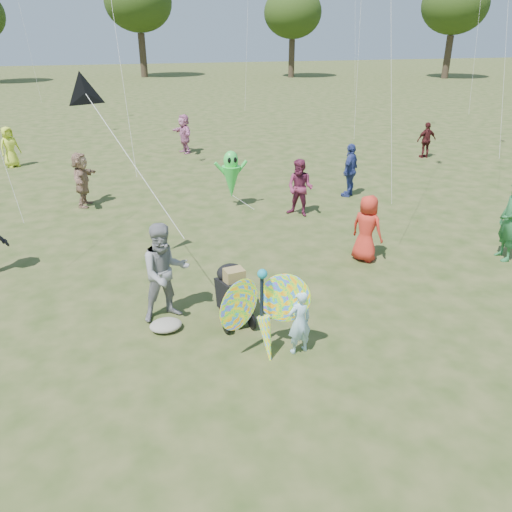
% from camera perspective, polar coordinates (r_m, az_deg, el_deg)
% --- Properties ---
extents(ground, '(160.00, 160.00, 0.00)m').
position_cam_1_polar(ground, '(8.70, 4.08, -10.42)').
color(ground, '#51592B').
rests_on(ground, ground).
extents(child_girl, '(0.47, 0.35, 1.17)m').
position_cam_1_polar(child_girl, '(8.31, 5.00, -7.50)').
color(child_girl, '#A8D5EE').
rests_on(child_girl, ground).
extents(adult_man, '(1.03, 0.87, 1.88)m').
position_cam_1_polar(adult_man, '(9.23, -10.34, -1.85)').
color(adult_man, gray).
rests_on(adult_man, ground).
extents(grey_bag, '(0.59, 0.48, 0.19)m').
position_cam_1_polar(grey_bag, '(9.25, -10.27, -7.80)').
color(grey_bag, gray).
rests_on(grey_bag, ground).
extents(crowd_a, '(0.83, 0.92, 1.58)m').
position_cam_1_polar(crowd_a, '(11.79, 12.55, 3.09)').
color(crowd_a, red).
rests_on(crowd_a, ground).
extents(crowd_c, '(1.02, 0.99, 1.71)m').
position_cam_1_polar(crowd_c, '(16.52, 10.72, 9.62)').
color(crowd_c, navy).
rests_on(crowd_c, ground).
extents(crowd_d, '(0.86, 1.61, 1.66)m').
position_cam_1_polar(crowd_d, '(16.16, -19.28, 8.26)').
color(crowd_d, '#9A755F').
rests_on(crowd_d, ground).
extents(crowd_e, '(1.01, 1.01, 1.65)m').
position_cam_1_polar(crowd_e, '(14.49, 5.05, 7.75)').
color(crowd_e, '#742646').
rests_on(crowd_e, ground).
extents(crowd_f, '(0.59, 0.77, 1.89)m').
position_cam_1_polar(crowd_f, '(12.92, 27.09, 3.57)').
color(crowd_f, '#276938').
rests_on(crowd_f, ground).
extents(crowd_g, '(0.91, 0.85, 1.57)m').
position_cam_1_polar(crowd_g, '(22.15, -26.33, 11.11)').
color(crowd_g, '#D3E736').
rests_on(crowd_g, ground).
extents(crowd_h, '(0.87, 0.36, 1.47)m').
position_cam_1_polar(crowd_h, '(22.65, 18.90, 12.42)').
color(crowd_h, '#441618').
rests_on(crowd_h, ground).
extents(crowd_j, '(0.89, 1.62, 1.67)m').
position_cam_1_polar(crowd_j, '(22.57, -8.21, 13.67)').
color(crowd_j, '#C4709F').
rests_on(crowd_j, ground).
extents(jogging_stroller, '(0.58, 1.09, 1.09)m').
position_cam_1_polar(jogging_stroller, '(9.16, -2.61, -3.97)').
color(jogging_stroller, black).
rests_on(jogging_stroller, ground).
extents(butterfly_kite, '(1.74, 0.75, 1.77)m').
position_cam_1_polar(butterfly_kite, '(8.09, 0.90, -6.58)').
color(butterfly_kite, '#FE2A28').
rests_on(butterfly_kite, ground).
extents(delta_kite_rig, '(1.89, 2.35, 2.77)m').
position_cam_1_polar(delta_kite_rig, '(10.45, -18.84, 17.06)').
color(delta_kite_rig, black).
rests_on(delta_kite_rig, ground).
extents(alien_kite, '(1.12, 0.69, 1.74)m').
position_cam_1_polar(alien_kite, '(15.11, -2.85, 9.08)').
color(alien_kite, '#33D948').
rests_on(alien_kite, ground).
extents(tree_line, '(91.78, 33.60, 10.79)m').
position_cam_1_polar(tree_line, '(52.07, -10.33, 26.20)').
color(tree_line, '#3A2D21').
rests_on(tree_line, ground).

